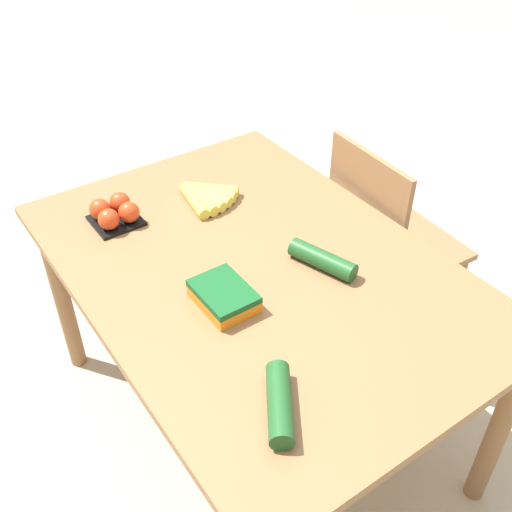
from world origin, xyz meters
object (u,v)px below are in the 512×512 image
at_px(chair, 386,244).
at_px(cucumber_near, 322,260).
at_px(tomato_pack, 115,212).
at_px(cucumber_far, 280,403).
at_px(carrot_bag, 224,295).
at_px(banana_bunch, 204,195).

height_order(chair, cucumber_near, chair).
height_order(tomato_pack, cucumber_near, tomato_pack).
bearing_deg(cucumber_near, tomato_pack, -144.35).
height_order(tomato_pack, cucumber_far, tomato_pack).
xyz_separation_m(cucumber_near, cucumber_far, (0.33, -0.39, 0.00)).
xyz_separation_m(tomato_pack, cucumber_near, (0.54, 0.39, -0.01)).
relative_size(carrot_bag, cucumber_far, 0.87).
xyz_separation_m(chair, cucumber_near, (0.20, -0.50, 0.29)).
xyz_separation_m(tomato_pack, cucumber_far, (0.87, -0.01, -0.01)).
relative_size(carrot_bag, cucumber_near, 0.82).
distance_m(banana_bunch, tomato_pack, 0.29).
distance_m(banana_bunch, cucumber_near, 0.50).
relative_size(tomato_pack, cucumber_near, 0.69).
height_order(cucumber_near, cucumber_far, same).
relative_size(chair, banana_bunch, 4.36).
relative_size(banana_bunch, tomato_pack, 1.38).
bearing_deg(cucumber_far, tomato_pack, 179.49).
bearing_deg(banana_bunch, chair, 64.47).
relative_size(chair, carrot_bag, 5.04).
bearing_deg(carrot_bag, banana_bunch, 155.22).
height_order(banana_bunch, cucumber_far, cucumber_far).
xyz_separation_m(chair, cucumber_far, (0.53, -0.89, 0.29)).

